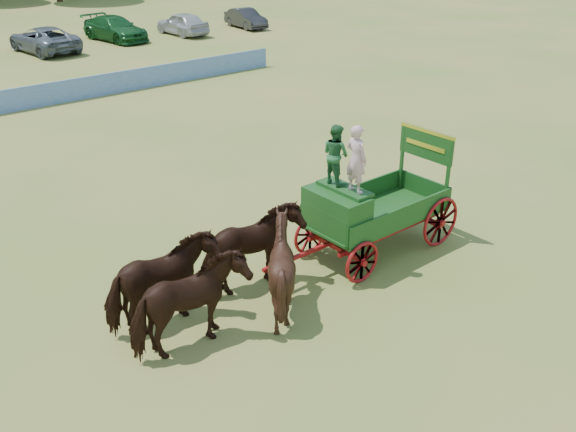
{
  "coord_description": "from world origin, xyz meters",
  "views": [
    {
      "loc": [
        -10.97,
        -11.65,
        8.3
      ],
      "look_at": [
        -1.65,
        -0.44,
        1.3
      ],
      "focal_mm": 40.0,
      "sensor_mm": 36.0,
      "label": 1
    }
  ],
  "objects": [
    {
      "name": "horse_lead_left",
      "position": [
        -5.53,
        -1.99,
        1.05
      ],
      "size": [
        2.5,
        1.17,
        2.09
      ],
      "primitive_type": "imported",
      "rotation": [
        0.0,
        0.0,
        1.55
      ],
      "color": "black",
      "rests_on": "ground"
    },
    {
      "name": "ground",
      "position": [
        0.0,
        0.0,
        0.0
      ],
      "size": [
        160.0,
        160.0,
        0.0
      ],
      "primitive_type": "plane",
      "color": "olive",
      "rests_on": "ground"
    },
    {
      "name": "horse_lead_right",
      "position": [
        -5.53,
        -0.89,
        1.05
      ],
      "size": [
        2.5,
        1.17,
        2.09
      ],
      "primitive_type": "imported",
      "rotation": [
        0.0,
        0.0,
        1.56
      ],
      "color": "black",
      "rests_on": "ground"
    },
    {
      "name": "horse_wheel_right",
      "position": [
        -3.13,
        -0.89,
        1.05
      ],
      "size": [
        2.54,
        1.27,
        2.09
      ],
      "primitive_type": "imported",
      "rotation": [
        0.0,
        0.0,
        1.51
      ],
      "color": "black",
      "rests_on": "ground"
    },
    {
      "name": "farm_dray",
      "position": [
        -0.17,
        -1.42,
        1.64
      ],
      "size": [
        6.0,
        2.0,
        3.81
      ],
      "color": "maroon",
      "rests_on": "ground"
    },
    {
      "name": "sponsor_banner",
      "position": [
        -1.0,
        18.0,
        0.53
      ],
      "size": [
        26.0,
        0.08,
        1.05
      ],
      "primitive_type": "cube",
      "color": "#1D51A0",
      "rests_on": "ground"
    },
    {
      "name": "horse_wheel_left",
      "position": [
        -3.13,
        -1.99,
        1.05
      ],
      "size": [
        2.13,
        1.96,
        2.1
      ],
      "primitive_type": "imported",
      "rotation": [
        0.0,
        0.0,
        1.72
      ],
      "color": "black",
      "rests_on": "ground"
    }
  ]
}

